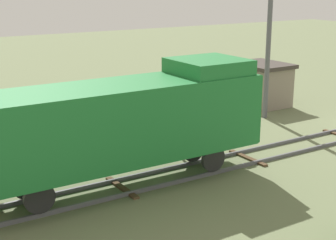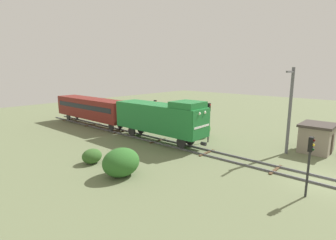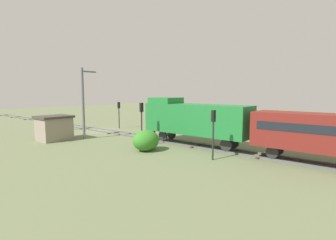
{
  "view_description": "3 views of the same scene",
  "coord_description": "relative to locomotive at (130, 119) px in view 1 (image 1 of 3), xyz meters",
  "views": [
    {
      "loc": [
        -16.68,
        24.55,
        7.88
      ],
      "look_at": [
        0.67,
        13.52,
        2.25
      ],
      "focal_mm": 55.0,
      "sensor_mm": 36.0,
      "label": 1
    },
    {
      "loc": [
        -20.29,
        -3.33,
        7.85
      ],
      "look_at": [
        0.42,
        14.93,
        2.48
      ],
      "focal_mm": 28.0,
      "sensor_mm": 36.0,
      "label": 2
    },
    {
      "loc": [
        21.51,
        30.23,
        5.45
      ],
      "look_at": [
        -1.25,
        11.24,
        2.17
      ],
      "focal_mm": 28.0,
      "sensor_mm": 36.0,
      "label": 3
    }
  ],
  "objects": [
    {
      "name": "locomotive",
      "position": [
        0.0,
        0.0,
        0.0
      ],
      "size": [
        2.9,
        11.6,
        4.6
      ],
      "color": "#1E7233",
      "rests_on": "railway_track"
    },
    {
      "name": "traffic_signal_mid",
      "position": [
        3.4,
        -3.95,
        0.21
      ],
      "size": [
        0.32,
        0.34,
        4.3
      ],
      "color": "#262628",
      "rests_on": "ground"
    },
    {
      "name": "catenary_mast",
      "position": [
        4.94,
        -11.65,
        1.49
      ],
      "size": [
        1.94,
        0.28,
        8.04
      ],
      "color": "#595960",
      "rests_on": "ground"
    },
    {
      "name": "relay_hut",
      "position": [
        7.5,
        -13.59,
        -1.38
      ],
      "size": [
        3.5,
        2.9,
        2.74
      ],
      "color": "gray",
      "rests_on": "ground"
    },
    {
      "name": "bush_mid",
      "position": [
        4.71,
        -2.05,
        -1.81
      ],
      "size": [
        2.64,
        2.16,
        1.92
      ],
      "primitive_type": "ellipsoid",
      "color": "#337C26",
      "rests_on": "ground"
    }
  ]
}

